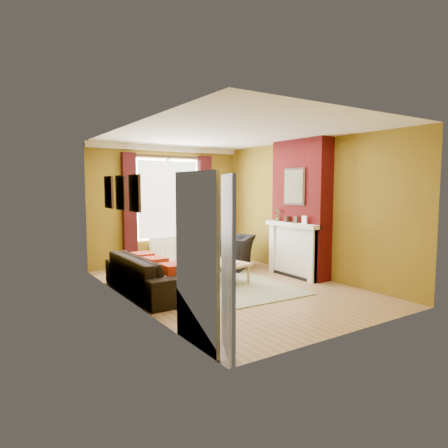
{
  "coord_description": "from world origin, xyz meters",
  "views": [
    {
      "loc": [
        -4.07,
        -6.0,
        1.86
      ],
      "look_at": [
        0.0,
        0.25,
        1.15
      ],
      "focal_mm": 32.0,
      "sensor_mm": 36.0,
      "label": 1
    }
  ],
  "objects_px": {
    "sofa": "(150,274)",
    "floor_lamp": "(225,210)",
    "armchair": "(230,252)",
    "coffee_table": "(219,263)",
    "wicker_stool": "(190,259)"
  },
  "relations": [
    {
      "from": "coffee_table",
      "to": "floor_lamp",
      "type": "bearing_deg",
      "value": 41.8
    },
    {
      "from": "armchair",
      "to": "wicker_stool",
      "type": "distance_m",
      "value": 0.92
    },
    {
      "from": "coffee_table",
      "to": "wicker_stool",
      "type": "xyz_separation_m",
      "value": [
        0.14,
        1.47,
        -0.17
      ]
    },
    {
      "from": "coffee_table",
      "to": "sofa",
      "type": "bearing_deg",
      "value": 169.54
    },
    {
      "from": "wicker_stool",
      "to": "floor_lamp",
      "type": "xyz_separation_m",
      "value": [
        1.23,
        0.41,
        1.07
      ]
    },
    {
      "from": "sofa",
      "to": "wicker_stool",
      "type": "height_order",
      "value": "sofa"
    },
    {
      "from": "armchair",
      "to": "coffee_table",
      "type": "height_order",
      "value": "armchair"
    },
    {
      "from": "sofa",
      "to": "armchair",
      "type": "xyz_separation_m",
      "value": [
        2.34,
        0.99,
        0.03
      ]
    },
    {
      "from": "coffee_table",
      "to": "floor_lamp",
      "type": "relative_size",
      "value": 0.82
    },
    {
      "from": "sofa",
      "to": "floor_lamp",
      "type": "relative_size",
      "value": 1.42
    },
    {
      "from": "armchair",
      "to": "sofa",
      "type": "bearing_deg",
      "value": -17.06
    },
    {
      "from": "sofa",
      "to": "coffee_table",
      "type": "xyz_separation_m",
      "value": [
        1.46,
        0.04,
        0.03
      ]
    },
    {
      "from": "sofa",
      "to": "floor_lamp",
      "type": "xyz_separation_m",
      "value": [
        2.83,
        1.93,
        0.93
      ]
    },
    {
      "from": "armchair",
      "to": "wicker_stool",
      "type": "relative_size",
      "value": 2.94
    },
    {
      "from": "coffee_table",
      "to": "wicker_stool",
      "type": "distance_m",
      "value": 1.49
    }
  ]
}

